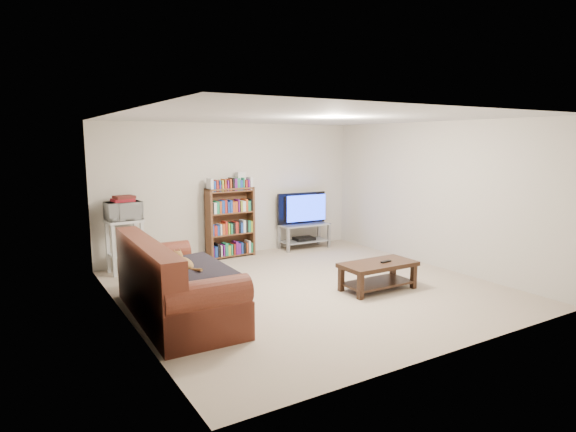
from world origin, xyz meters
TOP-DOWN VIEW (x-y plane):
  - floor at (0.00, 0.00)m, footprint 5.00×5.00m
  - ceiling at (0.00, 0.00)m, footprint 5.00×5.00m
  - wall_back at (0.00, 2.50)m, footprint 5.00×0.00m
  - wall_front at (0.00, -2.50)m, footprint 5.00×0.00m
  - wall_left at (-2.50, 0.00)m, footprint 0.00×5.00m
  - wall_right at (2.50, 0.00)m, footprint 0.00×5.00m
  - sofa at (-2.04, -0.11)m, footprint 1.01×2.25m
  - blanket at (-1.85, -0.27)m, footprint 0.93×1.16m
  - cat at (-1.85, -0.07)m, footprint 0.26×0.61m
  - coffee_table at (0.80, -0.56)m, footprint 1.09×0.55m
  - remote at (0.90, -0.62)m, footprint 0.18×0.07m
  - tv_stand at (1.36, 2.21)m, footprint 0.99×0.49m
  - television at (1.36, 2.21)m, footprint 1.05×0.19m
  - dvd_player at (1.36, 2.21)m, footprint 0.40×0.29m
  - bookshelf at (-0.17, 2.30)m, footprint 0.88×0.30m
  - shelf_clutter at (-0.07, 2.32)m, footprint 0.64×0.21m
  - microwave_stand at (-2.04, 2.20)m, footprint 0.57×0.44m
  - microwave at (-2.04, 2.20)m, footprint 0.56×0.41m
  - game_boxes at (-2.04, 2.20)m, footprint 0.34×0.30m

SIDE VIEW (x-z plane):
  - floor at x=0.00m, z-range 0.00..0.00m
  - dvd_player at x=1.36m, z-range 0.16..0.22m
  - coffee_table at x=0.80m, z-range 0.08..0.47m
  - tv_stand at x=1.36m, z-range 0.09..0.57m
  - sofa at x=-2.04m, z-range -0.14..0.81m
  - remote at x=0.90m, z-range 0.40..0.42m
  - microwave_stand at x=-2.04m, z-range 0.12..0.97m
  - blanket at x=-1.85m, z-range 0.46..0.65m
  - cat at x=-1.85m, z-range 0.52..0.71m
  - bookshelf at x=-0.17m, z-range 0.02..1.28m
  - television at x=1.36m, z-range 0.49..1.09m
  - microwave at x=-2.04m, z-range 0.85..1.14m
  - game_boxes at x=-2.04m, z-range 1.14..1.19m
  - wall_back at x=0.00m, z-range -1.30..3.70m
  - wall_front at x=0.00m, z-range -1.30..3.70m
  - wall_left at x=-2.50m, z-range -1.30..3.70m
  - wall_right at x=2.50m, z-range -1.30..3.70m
  - shelf_clutter at x=-0.07m, z-range 1.23..1.51m
  - ceiling at x=0.00m, z-range 2.40..2.40m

